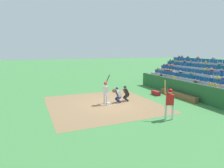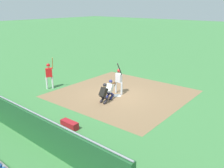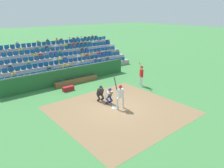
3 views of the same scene
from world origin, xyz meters
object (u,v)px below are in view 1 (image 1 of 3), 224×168
(dugout_bench, at_px, (178,95))
(equipment_duffel_bag, at_px, (156,93))
(home_plate_marker, at_px, (109,103))
(catcher_crouching, at_px, (118,94))
(on_deck_batter, at_px, (170,100))
(water_bottle_on_bench, at_px, (168,88))
(batter_at_plate, at_px, (106,90))
(home_plate_umpire, at_px, (126,93))

(dugout_bench, distance_m, equipment_duffel_bag, 1.94)
(home_plate_marker, relative_size, catcher_crouching, 0.35)
(catcher_crouching, height_order, on_deck_batter, on_deck_batter)
(water_bottle_on_bench, xyz_separation_m, on_deck_batter, (-5.55, 4.14, 0.61))
(water_bottle_on_bench, relative_size, equipment_duffel_bag, 0.23)
(batter_at_plate, relative_size, on_deck_batter, 0.97)
(water_bottle_on_bench, bearing_deg, on_deck_batter, 143.27)
(home_plate_umpire, bearing_deg, on_deck_batter, -173.67)
(batter_at_plate, distance_m, dugout_bench, 6.61)
(equipment_duffel_bag, bearing_deg, on_deck_batter, 151.23)
(catcher_crouching, relative_size, on_deck_batter, 0.55)
(batter_at_plate, height_order, dugout_bench, batter_at_plate)
(home_plate_marker, relative_size, home_plate_umpire, 0.34)
(batter_at_plate, height_order, water_bottle_on_bench, batter_at_plate)
(on_deck_batter, bearing_deg, equipment_duffel_bag, -27.50)
(equipment_duffel_bag, bearing_deg, home_plate_umpire, 102.97)
(batter_at_plate, height_order, on_deck_batter, on_deck_batter)
(home_plate_marker, xyz_separation_m, batter_at_plate, (-0.16, 0.34, 1.07))
(water_bottle_on_bench, bearing_deg, batter_at_plate, 99.74)
(dugout_bench, bearing_deg, home_plate_umpire, 82.67)
(catcher_crouching, bearing_deg, batter_at_plate, 97.35)
(water_bottle_on_bench, bearing_deg, home_plate_umpire, 99.53)
(home_plate_marker, xyz_separation_m, equipment_duffel_bag, (1.05, -4.97, 0.17))
(dugout_bench, bearing_deg, equipment_duffel_bag, 39.86)
(batter_at_plate, bearing_deg, water_bottle_on_bench, -80.26)
(catcher_crouching, distance_m, home_plate_umpire, 0.82)
(home_plate_marker, bearing_deg, catcher_crouching, -92.03)
(home_plate_marker, relative_size, equipment_duffel_bag, 0.46)
(batter_at_plate, distance_m, home_plate_umpire, 1.92)
(water_bottle_on_bench, xyz_separation_m, equipment_duffel_bag, (0.10, 1.20, -0.37))
(on_deck_batter, bearing_deg, home_plate_umpire, 6.33)
(catcher_crouching, height_order, home_plate_umpire, home_plate_umpire)
(water_bottle_on_bench, distance_m, on_deck_batter, 6.95)
(home_plate_marker, height_order, home_plate_umpire, home_plate_umpire)
(batter_at_plate, distance_m, equipment_duffel_bag, 5.52)
(home_plate_umpire, relative_size, equipment_duffel_bag, 1.33)
(equipment_duffel_bag, bearing_deg, catcher_crouching, 102.93)
(home_plate_marker, distance_m, catcher_crouching, 0.99)
(home_plate_umpire, bearing_deg, water_bottle_on_bench, -80.47)
(catcher_crouching, xyz_separation_m, dugout_bench, (-0.41, -5.50, -0.49))
(on_deck_batter, bearing_deg, dugout_bench, -45.13)
(home_plate_umpire, height_order, on_deck_batter, on_deck_batter)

